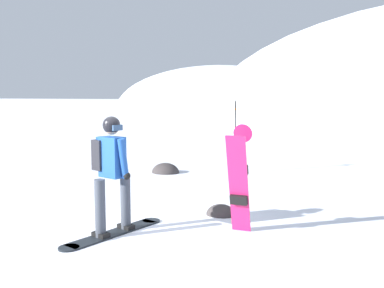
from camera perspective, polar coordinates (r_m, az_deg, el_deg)
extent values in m
plane|color=white|center=(6.52, -9.08, -11.59)|extent=(300.00, 300.00, 0.00)
ellipsoid|color=white|center=(54.73, 3.46, 4.46)|extent=(26.08, 23.47, 11.17)
cube|color=black|center=(6.53, -10.26, -11.48)|extent=(0.74, 1.57, 0.02)
cylinder|color=black|center=(7.05, -5.42, -10.06)|extent=(0.28, 0.28, 0.02)
cylinder|color=black|center=(6.08, -15.94, -13.03)|extent=(0.28, 0.28, 0.02)
cube|color=black|center=(6.67, -8.70, -10.68)|extent=(0.28, 0.21, 0.06)
cube|color=black|center=(6.37, -11.93, -11.59)|extent=(0.28, 0.21, 0.06)
cylinder|color=#3D424C|center=(6.57, -8.76, -7.52)|extent=(0.15, 0.15, 0.82)
cylinder|color=#3D424C|center=(6.27, -12.01, -8.28)|extent=(0.15, 0.15, 0.82)
cube|color=#1E4C9E|center=(6.28, -10.47, -1.70)|extent=(0.41, 0.32, 0.58)
cylinder|color=#1E4C9E|center=(6.45, -11.82, -1.50)|extent=(0.15, 0.20, 0.57)
cylinder|color=#1E4C9E|center=(6.11, -9.05, -1.90)|extent=(0.15, 0.20, 0.57)
sphere|color=black|center=(6.53, -11.61, -3.62)|extent=(0.11, 0.11, 0.11)
sphere|color=black|center=(6.16, -8.61, -4.17)|extent=(0.11, 0.11, 0.11)
cube|color=#232328|center=(6.43, -11.65, -1.35)|extent=(0.26, 0.32, 0.44)
cube|color=#232328|center=(6.51, -12.20, -1.97)|extent=(0.12, 0.21, 0.20)
sphere|color=tan|center=(6.23, -10.56, 2.18)|extent=(0.21, 0.21, 0.21)
sphere|color=black|center=(6.23, -10.56, 2.45)|extent=(0.25, 0.25, 0.25)
cube|color=navy|center=(6.13, -9.76, 2.12)|extent=(0.08, 0.17, 0.08)
cube|color=#D11E5B|center=(6.25, 6.14, -5.43)|extent=(0.28, 0.45, 1.47)
cylinder|color=#D11E5B|center=(6.35, 6.71, 1.41)|extent=(0.28, 0.10, 0.28)
cube|color=black|center=(6.24, 6.23, -3.40)|extent=(0.25, 0.11, 0.15)
cube|color=black|center=(6.33, 6.18, -7.32)|extent=(0.25, 0.11, 0.15)
cylinder|color=black|center=(11.05, 5.70, 0.79)|extent=(0.04, 0.04, 1.83)
cylinder|color=orange|center=(11.00, 5.74, 4.61)|extent=(0.20, 0.20, 0.02)
cone|color=black|center=(11.00, 5.75, 5.75)|extent=(0.04, 0.04, 0.08)
ellipsoid|color=#383333|center=(7.41, 3.86, -9.29)|extent=(0.51, 0.44, 0.36)
ellipsoid|color=#383333|center=(11.26, -3.51, -3.79)|extent=(0.73, 0.62, 0.51)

